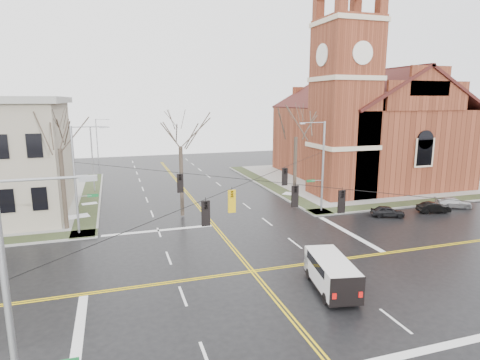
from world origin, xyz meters
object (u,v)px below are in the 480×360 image
object	(u,v)px
signal_pole_sw	(17,320)
parked_car_c	(453,203)
tree_ne	(296,132)
cargo_van	(330,271)
signal_pole_ne	(321,164)
tree_nw_near	(180,142)
signal_pole_nw	(77,177)
streetlight_north_b	(98,141)
church	(361,120)
streetlight_north_a	(94,156)
parked_car_a	(387,211)
tree_nw_far	(60,143)
parked_car_b	(433,207)

from	to	relation	value
signal_pole_sw	parked_car_c	distance (m)	42.32
tree_ne	cargo_van	bearing A→B (deg)	-108.55
signal_pole_ne	tree_nw_near	xyz separation A→B (m)	(-13.58, 2.58, 2.40)
signal_pole_nw	streetlight_north_b	bearing A→B (deg)	88.95
church	tree_nw_near	world-z (taller)	church
tree_ne	streetlight_north_a	bearing A→B (deg)	144.35
streetlight_north_b	parked_car_a	xyz separation A→B (m)	(27.44, -40.02, -3.93)
signal_pole_sw	streetlight_north_a	xyz separation A→B (m)	(0.67, 39.50, -0.48)
signal_pole_nw	tree_ne	xyz separation A→B (m)	(20.77, 2.08, 3.02)
signal_pole_sw	cargo_van	world-z (taller)	signal_pole_sw
parked_car_a	parked_car_c	bearing A→B (deg)	-62.04
church	signal_pole_nw	xyz separation A→B (m)	(-36.09, -13.28, -3.48)
streetlight_north_a	cargo_van	world-z (taller)	streetlight_north_a
signal_pole_nw	tree_nw_far	size ratio (longest dim) A/B	0.86
tree_nw_near	tree_nw_far	bearing A→B (deg)	-175.01
signal_pole_nw	tree_nw_near	xyz separation A→B (m)	(9.06, 2.58, 2.40)
tree_ne	signal_pole_ne	bearing A→B (deg)	-48.00
streetlight_north_a	tree_nw_far	size ratio (longest dim) A/B	0.76
tree_nw_far	tree_nw_near	world-z (taller)	tree_nw_far
signal_pole_sw	parked_car_c	world-z (taller)	signal_pole_sw
tree_nw_far	signal_pole_nw	bearing A→B (deg)	-52.36
streetlight_north_a	parked_car_c	xyz separation A→B (m)	(36.27, -19.31, -3.93)
tree_nw_near	cargo_van	bearing A→B (deg)	-71.68
cargo_van	tree_nw_far	size ratio (longest dim) A/B	0.51
streetlight_north_b	tree_ne	distance (m)	40.01
church	tree_ne	world-z (taller)	church
streetlight_north_a	parked_car_c	bearing A→B (deg)	-28.04
signal_pole_sw	signal_pole_ne	bearing A→B (deg)	45.45
parked_car_a	parked_car_b	distance (m)	5.40
signal_pole_nw	streetlight_north_b	xyz separation A→B (m)	(0.67, 36.50, -0.48)
signal_pole_ne	parked_car_a	bearing A→B (deg)	-32.76
tree_ne	parked_car_b	bearing A→B (deg)	-24.38
parked_car_a	tree_ne	xyz separation A→B (m)	(-7.35, 5.60, 7.44)
signal_pole_ne	tree_nw_near	bearing A→B (deg)	169.26
streetlight_north_b	parked_car_a	bearing A→B (deg)	-55.56
church	signal_pole_nw	size ratio (longest dim) A/B	3.06
streetlight_north_b	tree_ne	size ratio (longest dim) A/B	0.73
streetlight_north_b	tree_nw_far	xyz separation A→B (m)	(-1.96, -34.83, 3.15)
tree_nw_near	signal_pole_ne	bearing A→B (deg)	-10.74
parked_car_a	tree_nw_far	world-z (taller)	tree_nw_far
signal_pole_ne	streetlight_north_a	world-z (taller)	signal_pole_ne
parked_car_a	parked_car_c	distance (m)	8.85
parked_car_a	tree_nw_near	distance (m)	21.13
tree_ne	parked_car_c	bearing A→B (deg)	-16.85
streetlight_north_a	parked_car_b	distance (m)	38.75
parked_car_b	tree_nw_near	distance (m)	26.14
signal_pole_nw	tree_ne	size ratio (longest dim) A/B	0.82
streetlight_north_a	tree_nw_near	distance (m)	16.51
church	parked_car_a	size ratio (longest dim) A/B	8.70
streetlight_north_b	tree_nw_near	world-z (taller)	tree_nw_near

